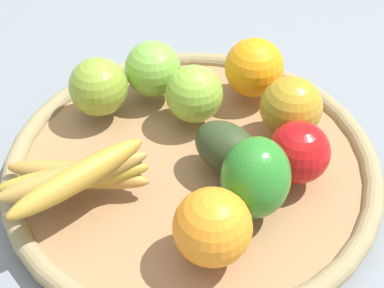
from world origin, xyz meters
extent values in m
plane|color=slate|center=(0.00, 0.00, 0.00)|extent=(2.40, 2.40, 0.00)
cylinder|color=#9E734B|center=(0.00, 0.00, 0.01)|extent=(0.45, 0.45, 0.02)
torus|color=#928157|center=(0.00, 0.00, 0.02)|extent=(0.46, 0.46, 0.02)
sphere|color=#86B738|center=(0.06, 0.04, 0.07)|extent=(0.10, 0.10, 0.07)
ellipsoid|color=#BA8639|center=(-0.11, 0.09, 0.05)|extent=(0.10, 0.16, 0.03)
ellipsoid|color=#AB912F|center=(-0.12, 0.08, 0.06)|extent=(0.14, 0.14, 0.03)
ellipsoid|color=#AD863D|center=(-0.13, 0.07, 0.08)|extent=(0.16, 0.12, 0.03)
ellipsoid|color=#BA8D31|center=(-0.14, 0.05, 0.09)|extent=(0.17, 0.07, 0.03)
sphere|color=red|center=(0.04, -0.12, 0.07)|extent=(0.10, 0.10, 0.07)
sphere|color=#B28821|center=(0.10, -0.08, 0.07)|extent=(0.11, 0.11, 0.08)
ellipsoid|color=#2B7F27|center=(-0.03, -0.10, 0.08)|extent=(0.10, 0.10, 0.09)
sphere|color=olive|center=(0.01, 0.15, 0.07)|extent=(0.10, 0.10, 0.08)
sphere|color=orange|center=(0.15, 0.00, 0.07)|extent=(0.11, 0.11, 0.08)
sphere|color=#78B33E|center=(0.08, 0.11, 0.07)|extent=(0.09, 0.09, 0.08)
sphere|color=orange|center=(-0.11, -0.09, 0.07)|extent=(0.11, 0.11, 0.08)
ellipsoid|color=#2E3C1F|center=(0.01, -0.04, 0.06)|extent=(0.07, 0.09, 0.06)
camera|label=1|loc=(-0.41, -0.27, 0.52)|focal=52.97mm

